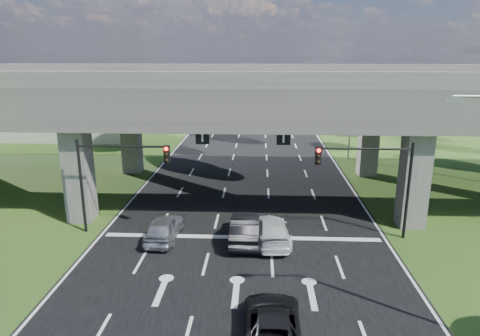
# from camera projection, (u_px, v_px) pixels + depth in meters

# --- Properties ---
(ground) EXTENTS (160.00, 160.00, 0.00)m
(ground) POSITION_uv_depth(u_px,v_px,m) (239.00, 265.00, 23.07)
(ground) COLOR #274717
(ground) RESTS_ON ground
(road) EXTENTS (18.00, 120.00, 0.03)m
(road) POSITION_uv_depth(u_px,v_px,m) (245.00, 202.00, 32.69)
(road) COLOR black
(road) RESTS_ON ground
(overpass) EXTENTS (80.00, 15.00, 10.00)m
(overpass) POSITION_uv_depth(u_px,v_px,m) (247.00, 95.00, 32.52)
(overpass) COLOR #3D3B38
(overpass) RESTS_ON ground
(warehouse) EXTENTS (20.00, 10.00, 4.00)m
(warehouse) POSITION_uv_depth(u_px,v_px,m) (59.00, 121.00, 57.43)
(warehouse) COLOR #9E9E99
(warehouse) RESTS_ON ground
(signal_right) EXTENTS (5.76, 0.54, 6.00)m
(signal_right) POSITION_uv_depth(u_px,v_px,m) (373.00, 172.00, 25.40)
(signal_right) COLOR black
(signal_right) RESTS_ON ground
(signal_left) EXTENTS (5.76, 0.54, 6.00)m
(signal_left) POSITION_uv_depth(u_px,v_px,m) (114.00, 169.00, 26.11)
(signal_left) COLOR black
(signal_left) RESTS_ON ground
(streetlight_far) EXTENTS (3.38, 0.25, 10.00)m
(streetlight_far) POSITION_uv_depth(u_px,v_px,m) (348.00, 104.00, 44.17)
(streetlight_far) COLOR gray
(streetlight_far) RESTS_ON ground
(streetlight_beyond) EXTENTS (3.38, 0.25, 10.00)m
(streetlight_beyond) POSITION_uv_depth(u_px,v_px,m) (325.00, 90.00, 59.57)
(streetlight_beyond) COLOR gray
(streetlight_beyond) RESTS_ON ground
(tree_left_near) EXTENTS (4.50, 4.50, 7.80)m
(tree_left_near) POSITION_uv_depth(u_px,v_px,m) (125.00, 110.00, 47.47)
(tree_left_near) COLOR black
(tree_left_near) RESTS_ON ground
(tree_left_mid) EXTENTS (3.91, 3.90, 6.76)m
(tree_left_mid) POSITION_uv_depth(u_px,v_px,m) (122.00, 106.00, 55.48)
(tree_left_mid) COLOR black
(tree_left_mid) RESTS_ON ground
(tree_left_far) EXTENTS (4.80, 4.80, 8.32)m
(tree_left_far) POSITION_uv_depth(u_px,v_px,m) (165.00, 93.00, 62.74)
(tree_left_far) COLOR black
(tree_left_far) RESTS_ON ground
(tree_right_near) EXTENTS (4.20, 4.20, 7.28)m
(tree_right_near) POSITION_uv_depth(u_px,v_px,m) (366.00, 112.00, 48.24)
(tree_right_near) COLOR black
(tree_right_near) RESTS_ON ground
(tree_right_mid) EXTENTS (3.91, 3.90, 6.76)m
(tree_right_mid) POSITION_uv_depth(u_px,v_px,m) (375.00, 106.00, 55.90)
(tree_right_mid) COLOR black
(tree_right_mid) RESTS_ON ground
(tree_right_far) EXTENTS (4.50, 4.50, 7.80)m
(tree_right_far) POSITION_uv_depth(u_px,v_px,m) (334.00, 95.00, 63.61)
(tree_right_far) COLOR black
(tree_right_far) RESTS_ON ground
(car_silver) EXTENTS (1.85, 4.37, 1.47)m
(car_silver) POSITION_uv_depth(u_px,v_px,m) (164.00, 228.00, 25.97)
(car_silver) COLOR #B9BBC2
(car_silver) RESTS_ON road
(car_dark) EXTENTS (1.71, 4.88, 1.61)m
(car_dark) POSITION_uv_depth(u_px,v_px,m) (245.00, 229.00, 25.72)
(car_dark) COLOR black
(car_dark) RESTS_ON road
(car_white) EXTENTS (2.48, 5.17, 1.45)m
(car_white) POSITION_uv_depth(u_px,v_px,m) (271.00, 230.00, 25.67)
(car_white) COLOR silver
(car_white) RESTS_ON road
(car_trailing) EXTENTS (2.32, 4.97, 1.38)m
(car_trailing) POSITION_uv_depth(u_px,v_px,m) (273.00, 325.00, 16.90)
(car_trailing) COLOR black
(car_trailing) RESTS_ON road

